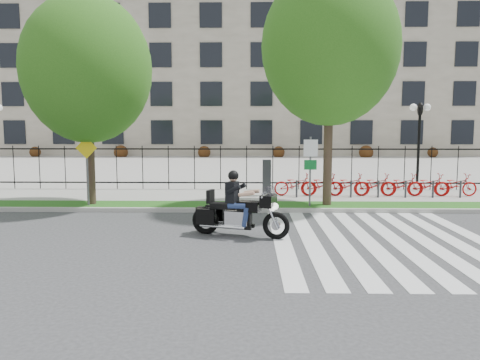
{
  "coord_description": "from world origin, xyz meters",
  "views": [
    {
      "loc": [
        1.33,
        -12.16,
        2.98
      ],
      "look_at": [
        1.02,
        3.0,
        1.27
      ],
      "focal_mm": 35.0,
      "sensor_mm": 36.0,
      "label": 1
    }
  ],
  "objects": [
    {
      "name": "plaza",
      "position": [
        0.0,
        25.0,
        0.05
      ],
      "size": [
        80.0,
        34.0,
        0.1
      ],
      "primitive_type": "cube",
      "color": "gray",
      "rests_on": "ground"
    },
    {
      "name": "grass_verge",
      "position": [
        0.0,
        4.95,
        0.07
      ],
      "size": [
        60.0,
        1.5,
        0.15
      ],
      "primitive_type": "cube",
      "color": "#1B5114",
      "rests_on": "ground"
    },
    {
      "name": "sign_pole_warning",
      "position": [
        -4.55,
        4.58,
        1.74
      ],
      "size": [
        0.78,
        0.09,
        2.49
      ],
      "color": "#59595B",
      "rests_on": "grass_verge"
    },
    {
      "name": "office_building",
      "position": [
        0.0,
        44.92,
        9.97
      ],
      "size": [
        60.0,
        21.9,
        20.15
      ],
      "color": "gray",
      "rests_on": "ground"
    },
    {
      "name": "sign_pole_regulatory",
      "position": [
        3.51,
        4.58,
        1.74
      ],
      "size": [
        0.5,
        0.09,
        2.5
      ],
      "color": "#59595B",
      "rests_on": "grass_verge"
    },
    {
      "name": "ground",
      "position": [
        0.0,
        0.0,
        0.0
      ],
      "size": [
        120.0,
        120.0,
        0.0
      ],
      "primitive_type": "plane",
      "color": "#313133",
      "rests_on": "ground"
    },
    {
      "name": "lamp_post_right",
      "position": [
        10.0,
        12.0,
        3.21
      ],
      "size": [
        1.06,
        0.7,
        4.25
      ],
      "color": "black",
      "rests_on": "ground"
    },
    {
      "name": "sidewalk",
      "position": [
        0.0,
        7.45,
        0.07
      ],
      "size": [
        60.0,
        3.5,
        0.15
      ],
      "primitive_type": "cube",
      "color": "gray",
      "rests_on": "ground"
    },
    {
      "name": "curb",
      "position": [
        0.0,
        4.1,
        0.07
      ],
      "size": [
        60.0,
        0.2,
        0.15
      ],
      "primitive_type": "cube",
      "color": "#A09E96",
      "rests_on": "ground"
    },
    {
      "name": "motorcycle_rider",
      "position": [
        1.04,
        0.47,
        0.73
      ],
      "size": [
        2.74,
        1.35,
        2.19
      ],
      "color": "black",
      "rests_on": "ground"
    },
    {
      "name": "bike_share_station",
      "position": [
        6.47,
        7.2,
        0.62
      ],
      "size": [
        8.86,
        0.85,
        1.5
      ],
      "color": "#2D2D33",
      "rests_on": "sidewalk"
    },
    {
      "name": "street_tree_1",
      "position": [
        -4.55,
        4.95,
        5.07
      ],
      "size": [
        4.65,
        4.65,
        7.61
      ],
      "color": "#35251D",
      "rests_on": "grass_verge"
    },
    {
      "name": "street_tree_2",
      "position": [
        4.19,
        4.95,
        5.83
      ],
      "size": [
        4.89,
        4.89,
        8.5
      ],
      "color": "#35251D",
      "rests_on": "grass_verge"
    },
    {
      "name": "iron_fence",
      "position": [
        0.0,
        9.2,
        1.15
      ],
      "size": [
        30.0,
        0.06,
        2.0
      ],
      "primitive_type": null,
      "color": "black",
      "rests_on": "sidewalk"
    },
    {
      "name": "crosswalk_stripes",
      "position": [
        4.83,
        0.0,
        0.01
      ],
      "size": [
        5.7,
        8.0,
        0.01
      ],
      "primitive_type": null,
      "color": "silver",
      "rests_on": "ground"
    }
  ]
}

